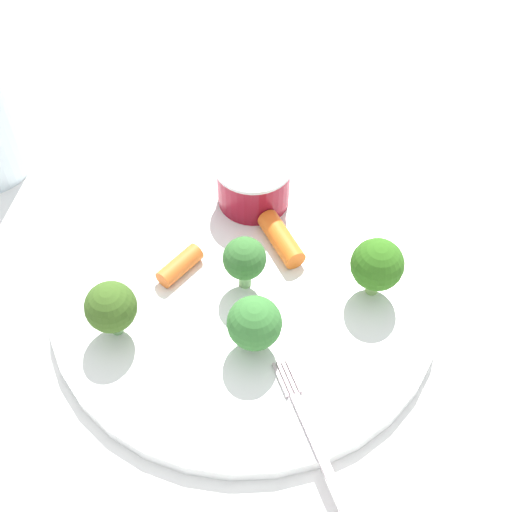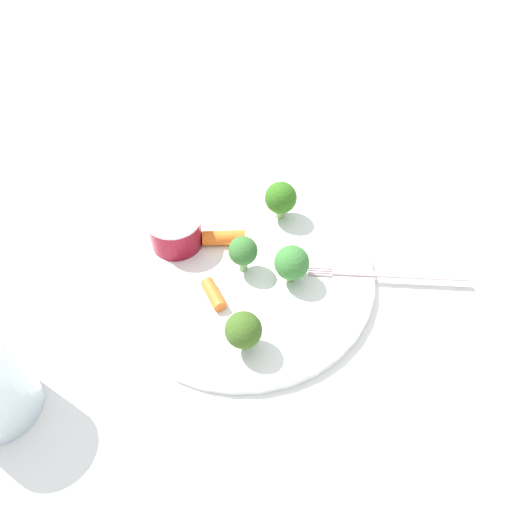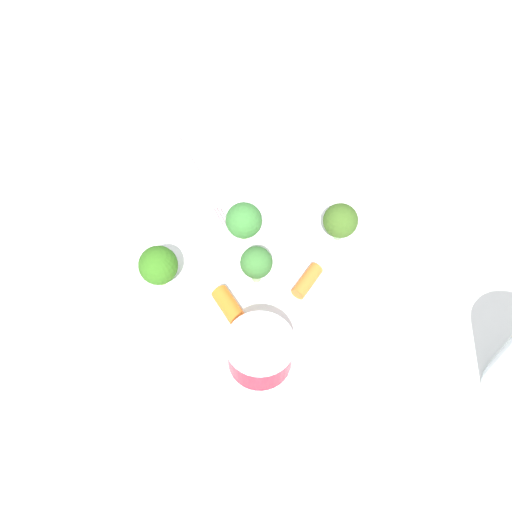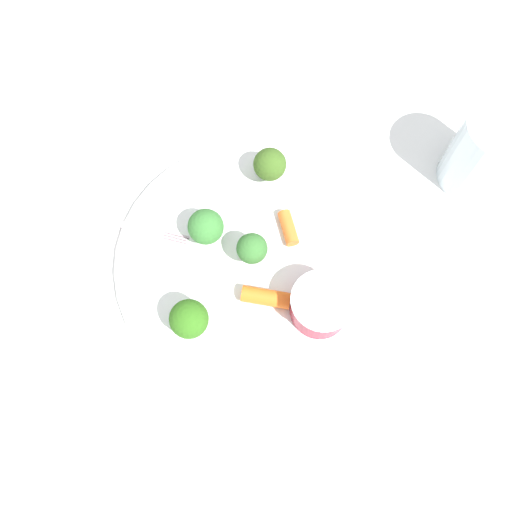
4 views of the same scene
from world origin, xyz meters
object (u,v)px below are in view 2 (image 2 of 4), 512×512
fork (385,275)px  sauce_cup (175,231)px  broccoli_floret_0 (292,263)px  broccoli_floret_3 (281,198)px  broccoli_floret_2 (243,330)px  carrot_stick_1 (226,237)px  broccoli_floret_1 (247,251)px  plate (244,272)px  carrot_stick_0 (214,294)px

fork → sauce_cup: bearing=-41.9°
broccoli_floret_0 → broccoli_floret_3: size_ratio=0.92×
broccoli_floret_2 → carrot_stick_1: 0.15m
sauce_cup → broccoli_floret_1: 0.10m
plate → fork: bearing=146.7°
sauce_cup → broccoli_floret_0: (-0.09, 0.12, 0.01)m
carrot_stick_0 → fork: (-0.19, 0.07, -0.01)m
plate → sauce_cup: 0.10m
broccoli_floret_1 → carrot_stick_1: size_ratio=0.94×
broccoli_floret_2 → carrot_stick_0: bearing=-90.5°
broccoli_floret_2 → fork: broccoli_floret_2 is taller
plate → broccoli_floret_1: (-0.00, 0.00, 0.04)m
broccoli_floret_0 → sauce_cup: bearing=-52.8°
carrot_stick_0 → carrot_stick_1: carrot_stick_1 is taller
plate → broccoli_floret_2: size_ratio=6.11×
plate → fork: fork is taller
broccoli_floret_0 → broccoli_floret_3: bearing=-114.9°
broccoli_floret_0 → fork: bearing=153.0°
sauce_cup → carrot_stick_0: sauce_cup is taller
carrot_stick_1 → broccoli_floret_3: bearing=-176.5°
plate → broccoli_floret_3: (-0.08, -0.05, 0.04)m
broccoli_floret_0 → fork: (-0.10, 0.05, -0.03)m
broccoli_floret_1 → fork: (-0.13, 0.09, -0.03)m
broccoli_floret_1 → fork: broccoli_floret_1 is taller
broccoli_floret_3 → plate: bearing=32.9°
sauce_cup → broccoli_floret_1: bearing=124.1°
fork → plate: bearing=-33.3°
broccoli_floret_0 → carrot_stick_0: bearing=-12.4°
broccoli_floret_0 → fork: 0.11m
sauce_cup → fork: 0.25m
broccoli_floret_2 → sauce_cup: bearing=-89.9°
plate → broccoli_floret_2: 0.11m
broccoli_floret_2 → fork: bearing=-179.7°
carrot_stick_1 → carrot_stick_0: bearing=53.7°
carrot_stick_0 → carrot_stick_1: size_ratio=0.76×
broccoli_floret_3 → carrot_stick_1: bearing=3.5°
plate → broccoli_floret_3: bearing=-147.1°
plate → broccoli_floret_0: bearing=134.4°
sauce_cup → broccoli_floret_0: bearing=127.2°
plate → carrot_stick_0: bearing=23.0°
fork → broccoli_floret_3: bearing=-69.3°
broccoli_floret_2 → carrot_stick_0: (-0.00, -0.07, -0.02)m
broccoli_floret_3 → carrot_stick_0: bearing=29.4°
broccoli_floret_0 → broccoli_floret_1: same height
carrot_stick_1 → plate: bearing=87.5°
broccoli_floret_2 → carrot_stick_1: size_ratio=0.96×
plate → broccoli_floret_0: (-0.04, 0.04, 0.04)m
carrot_stick_0 → broccoli_floret_3: bearing=-150.6°
broccoli_floret_3 → fork: bearing=110.7°
broccoli_floret_0 → broccoli_floret_3: (-0.04, -0.09, 0.00)m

